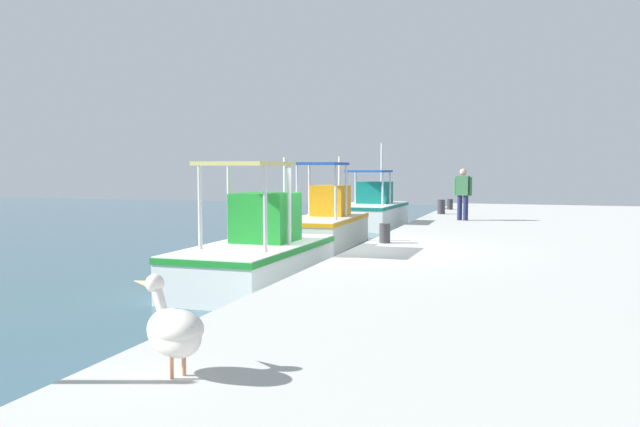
% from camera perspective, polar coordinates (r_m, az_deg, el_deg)
% --- Properties ---
extents(quay_pier, '(36.00, 10.00, 0.80)m').
position_cam_1_polar(quay_pier, '(13.50, 23.96, -5.29)').
color(quay_pier, '#B2B2AD').
rests_on(quay_pier, ground).
extents(fishing_boat_second, '(4.70, 2.08, 2.75)m').
position_cam_1_polar(fishing_boat_second, '(13.73, -5.62, -3.63)').
color(fishing_boat_second, white).
rests_on(fishing_boat_second, ground).
extents(fishing_boat_third, '(4.65, 1.90, 2.88)m').
position_cam_1_polar(fishing_boat_third, '(20.71, 0.56, -0.98)').
color(fishing_boat_third, silver).
rests_on(fishing_boat_third, ground).
extents(fishing_boat_fourth, '(4.67, 2.32, 3.58)m').
position_cam_1_polar(fishing_boat_fourth, '(27.25, 4.56, 0.24)').
color(fishing_boat_fourth, white).
rests_on(fishing_boat_fourth, ground).
extents(pelican, '(0.60, 0.95, 0.82)m').
position_cam_1_polar(pelican, '(5.53, -12.73, -9.84)').
color(pelican, tan).
rests_on(pelican, quay_pier).
extents(fisherman_standing, '(0.33, 0.59, 1.67)m').
position_cam_1_polar(fisherman_standing, '(21.41, 12.47, 1.86)').
color(fisherman_standing, '#1E234C').
rests_on(fisherman_standing, quay_pier).
extents(mooring_bollard_second, '(0.25, 0.25, 0.45)m').
position_cam_1_polar(mooring_bollard_second, '(14.76, 5.72, -1.74)').
color(mooring_bollard_second, '#333338').
rests_on(mooring_bollard_second, quay_pier).
extents(mooring_bollard_third, '(0.28, 0.28, 0.53)m').
position_cam_1_polar(mooring_bollard_third, '(24.18, 10.63, 0.58)').
color(mooring_bollard_third, '#333338').
rests_on(mooring_bollard_third, quay_pier).
extents(mooring_bollard_fourth, '(0.24, 0.24, 0.42)m').
position_cam_1_polar(mooring_bollard_fourth, '(26.79, 11.37, 0.80)').
color(mooring_bollard_fourth, '#333338').
rests_on(mooring_bollard_fourth, quay_pier).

